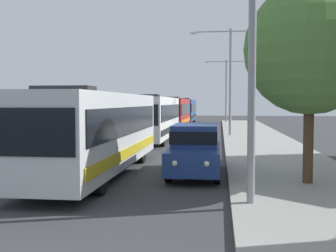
% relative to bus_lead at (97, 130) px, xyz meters
% --- Properties ---
extents(bus_lead, '(2.58, 11.39, 3.21)m').
position_rel_bus_lead_xyz_m(bus_lead, '(0.00, 0.00, 0.00)').
color(bus_lead, silver).
rests_on(bus_lead, ground_plane).
extents(bus_second_in_line, '(2.58, 10.84, 3.21)m').
position_rel_bus_lead_xyz_m(bus_second_in_line, '(-0.00, 13.39, -0.00)').
color(bus_second_in_line, silver).
rests_on(bus_second_in_line, ground_plane).
extents(bus_middle, '(2.58, 11.01, 3.21)m').
position_rel_bus_lead_xyz_m(bus_middle, '(-0.00, 26.19, -0.00)').
color(bus_middle, maroon).
rests_on(bus_middle, ground_plane).
extents(bus_fourth_in_line, '(2.58, 10.45, 3.21)m').
position_rel_bus_lead_xyz_m(bus_fourth_in_line, '(-0.00, 39.17, -0.00)').
color(bus_fourth_in_line, '#284C8C').
rests_on(bus_fourth_in_line, ground_plane).
extents(white_suv, '(1.86, 5.08, 1.90)m').
position_rel_bus_lead_xyz_m(white_suv, '(3.70, 0.27, -0.66)').
color(white_suv, navy).
rests_on(white_suv, ground_plane).
extents(streetlamp_near, '(5.90, 0.28, 7.58)m').
position_rel_bus_lead_xyz_m(streetlamp_near, '(5.40, -4.53, 3.16)').
color(streetlamp_near, gray).
rests_on(streetlamp_near, sidewalk).
extents(streetlamp_mid, '(6.28, 0.28, 8.24)m').
position_rel_bus_lead_xyz_m(streetlamp_mid, '(5.40, 17.73, 3.54)').
color(streetlamp_mid, gray).
rests_on(streetlamp_mid, sidewalk).
extents(streetlamp_far, '(5.61, 0.28, 8.05)m').
position_rel_bus_lead_xyz_m(streetlamp_far, '(5.40, 39.99, 3.39)').
color(streetlamp_far, gray).
rests_on(streetlamp_far, sidewalk).
extents(roadside_tree, '(4.15, 4.15, 6.33)m').
position_rel_bus_lead_xyz_m(roadside_tree, '(7.41, -1.60, 2.70)').
color(roadside_tree, '#4C3823').
rests_on(roadside_tree, sidewalk).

